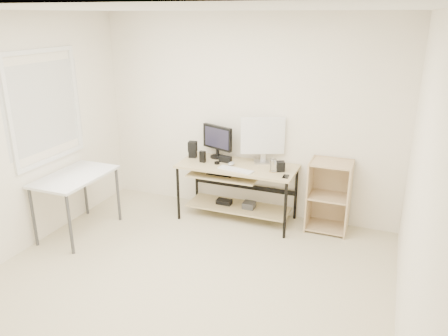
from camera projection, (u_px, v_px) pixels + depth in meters
name	position (u px, v px, depth m)	size (l,w,h in m)	color
room	(164.00, 159.00, 3.97)	(4.01, 4.01, 2.62)	beige
desk	(235.00, 180.00, 5.62)	(1.50, 0.65, 0.75)	tan
side_table	(75.00, 181.00, 5.21)	(0.60, 1.00, 0.75)	white
shelf_unit	(329.00, 195.00, 5.38)	(0.50, 0.40, 0.90)	tan
black_monitor	(217.00, 140.00, 5.75)	(0.46, 0.21, 0.43)	black
white_imac	(263.00, 137.00, 5.51)	(0.54, 0.26, 0.59)	silver
keyboard	(236.00, 170.00, 5.35)	(0.45, 0.13, 0.02)	white
mouse	(231.00, 164.00, 5.52)	(0.08, 0.12, 0.04)	#ADADB2
center_speaker	(225.00, 159.00, 5.64)	(0.16, 0.07, 0.08)	black
speaker_left	(193.00, 149.00, 5.80)	(0.13, 0.13, 0.22)	black
speaker_right	(280.00, 166.00, 5.31)	(0.10, 0.10, 0.12)	black
audio_controller	(203.00, 157.00, 5.62)	(0.07, 0.05, 0.15)	black
volume_puck	(217.00, 163.00, 5.57)	(0.07, 0.07, 0.03)	black
smartphone	(286.00, 176.00, 5.14)	(0.07, 0.12, 0.01)	black
coaster	(273.00, 171.00, 5.31)	(0.10, 0.10, 0.01)	#A07D48
drinking_glass	(273.00, 165.00, 5.28)	(0.08, 0.08, 0.15)	white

